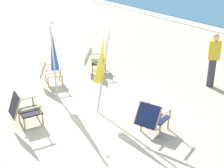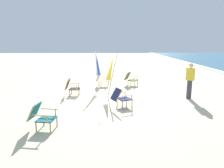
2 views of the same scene
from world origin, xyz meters
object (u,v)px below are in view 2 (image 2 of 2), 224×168
object	(u,v)px
person_near_chairs	(190,81)
beach_chair_mid_center	(71,87)
umbrella_furled_yellow	(111,68)
umbrella_furled_blue	(97,65)
beach_chair_far_center	(102,79)
beach_chair_front_left	(121,97)
beach_chair_back_left	(41,115)
beach_chair_back_right	(130,78)

from	to	relation	value
person_near_chairs	beach_chair_mid_center	bearing A→B (deg)	-96.53
umbrella_furled_yellow	umbrella_furled_blue	size ratio (longest dim) A/B	0.99
beach_chair_far_center	beach_chair_front_left	world-z (taller)	beach_chair_far_center
beach_chair_far_center	beach_chair_mid_center	size ratio (longest dim) A/B	1.00
beach_chair_far_center	beach_chair_front_left	bearing A→B (deg)	13.24
beach_chair_back_left	beach_chair_front_left	world-z (taller)	beach_chair_back_left
beach_chair_back_left	beach_chair_front_left	size ratio (longest dim) A/B	0.86
beach_chair_mid_center	umbrella_furled_blue	distance (m)	1.86
beach_chair_front_left	umbrella_furled_blue	xyz separation A→B (m)	(-2.87, -1.09, 0.96)
umbrella_furled_yellow	beach_chair_far_center	bearing A→B (deg)	-167.13
beach_chair_far_center	beach_chair_back_right	distance (m)	1.73
beach_chair_back_right	beach_chair_front_left	xyz separation A→B (m)	(4.16, -0.79, -0.01)
beach_chair_front_left	beach_chair_back_right	bearing A→B (deg)	169.19
beach_chair_back_left	beach_chair_far_center	world-z (taller)	beach_chair_far_center
beach_chair_back_left	beach_chair_back_right	distance (m)	7.02
beach_chair_far_center	umbrella_furled_yellow	distance (m)	2.58
beach_chair_far_center	umbrella_furled_blue	bearing A→B (deg)	-9.30
umbrella_furled_blue	beach_chair_front_left	bearing A→B (deg)	20.80
person_near_chairs	beach_chair_front_left	bearing A→B (deg)	-69.32
beach_chair_mid_center	beach_chair_far_center	bearing A→B (deg)	146.12
beach_chair_front_left	umbrella_furled_yellow	xyz separation A→B (m)	(-1.56, -0.38, 0.94)
beach_chair_mid_center	beach_chair_back_right	bearing A→B (deg)	126.75
person_near_chairs	beach_chair_back_left	bearing A→B (deg)	-60.04
beach_chair_back_right	beach_chair_front_left	size ratio (longest dim) A/B	0.97
beach_chair_far_center	beach_chair_mid_center	xyz separation A→B (m)	(2.07, -1.39, 0.00)
umbrella_furled_yellow	person_near_chairs	distance (m)	3.64
beach_chair_far_center	umbrella_furled_blue	distance (m)	1.42
beach_chair_far_center	beach_chair_back_right	bearing A→B (deg)	98.22
beach_chair_back_left	person_near_chairs	size ratio (longest dim) A/B	0.50
beach_chair_back_left	beach_chair_back_right	bearing A→B (deg)	152.35
beach_chair_front_left	person_near_chairs	size ratio (longest dim) A/B	0.58
beach_chair_back_right	umbrella_furled_blue	distance (m)	2.47
beach_chair_far_center	umbrella_furled_yellow	bearing A→B (deg)	12.87
beach_chair_back_right	umbrella_furled_blue	xyz separation A→B (m)	(1.29, -1.89, 0.95)
beach_chair_back_left	umbrella_furled_blue	world-z (taller)	umbrella_furled_blue
beach_chair_back_right	umbrella_furled_yellow	bearing A→B (deg)	-24.42
beach_chair_back_right	umbrella_furled_yellow	xyz separation A→B (m)	(2.60, -1.18, 0.93)
umbrella_furled_yellow	person_near_chairs	xyz separation A→B (m)	(0.36, 3.59, -0.52)
beach_chair_mid_center	beach_chair_front_left	size ratio (longest dim) A/B	0.86
beach_chair_mid_center	person_near_chairs	size ratio (longest dim) A/B	0.50
beach_chair_mid_center	umbrella_furled_yellow	world-z (taller)	umbrella_furled_yellow
beach_chair_back_left	umbrella_furled_blue	xyz separation A→B (m)	(-4.93, 1.37, 0.95)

